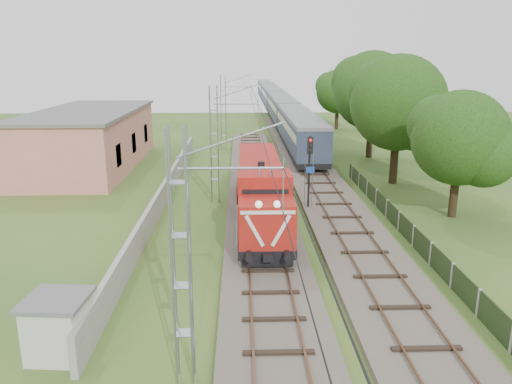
{
  "coord_description": "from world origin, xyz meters",
  "views": [
    {
      "loc": [
        -1.22,
        -21.77,
        9.84
      ],
      "look_at": [
        -0.32,
        6.37,
        2.2
      ],
      "focal_mm": 35.0,
      "sensor_mm": 36.0,
      "label": 1
    }
  ],
  "objects_px": {
    "locomotive": "(261,189)",
    "coach_rake": "(276,101)",
    "relay_hut": "(59,326)",
    "signal_post": "(310,160)"
  },
  "relations": [
    {
      "from": "coach_rake",
      "to": "relay_hut",
      "type": "xyz_separation_m",
      "value": [
        -12.4,
        -71.39,
        -1.47
      ]
    },
    {
      "from": "relay_hut",
      "to": "signal_post",
      "type": "bearing_deg",
      "value": 56.51
    },
    {
      "from": "coach_rake",
      "to": "signal_post",
      "type": "distance_m",
      "value": 55.36
    },
    {
      "from": "locomotive",
      "to": "coach_rake",
      "type": "bearing_deg",
      "value": 85.03
    },
    {
      "from": "signal_post",
      "to": "coach_rake",
      "type": "bearing_deg",
      "value": 88.17
    },
    {
      "from": "coach_rake",
      "to": "signal_post",
      "type": "relative_size",
      "value": 18.31
    },
    {
      "from": "locomotive",
      "to": "coach_rake",
      "type": "height_order",
      "value": "locomotive"
    },
    {
      "from": "coach_rake",
      "to": "relay_hut",
      "type": "bearing_deg",
      "value": -99.85
    },
    {
      "from": "locomotive",
      "to": "relay_hut",
      "type": "bearing_deg",
      "value": -118.06
    },
    {
      "from": "relay_hut",
      "to": "coach_rake",
      "type": "bearing_deg",
      "value": 80.15
    }
  ]
}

